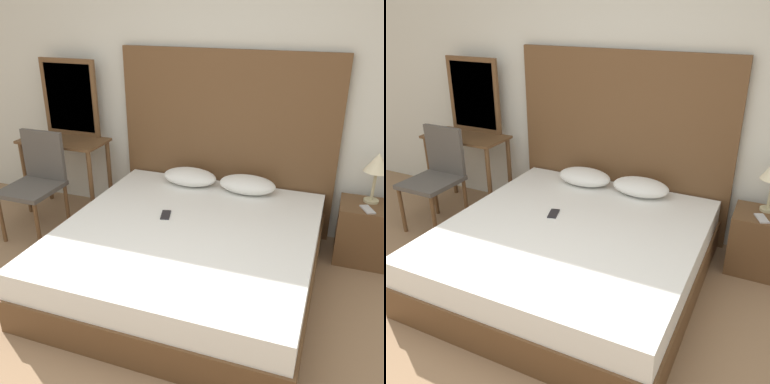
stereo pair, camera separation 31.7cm
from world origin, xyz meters
The scene contains 12 objects.
wall_back centered at (0.00, 2.33, 1.35)m, with size 10.00×0.06×2.70m.
bed centered at (-0.04, 1.24, 0.22)m, with size 1.89×1.96×0.45m.
headboard centered at (-0.04, 2.25, 0.82)m, with size 1.98×0.05×1.63m.
pillow_left centered at (-0.31, 2.03, 0.53)m, with size 0.50×0.30×0.15m.
pillow_right centered at (0.23, 2.03, 0.53)m, with size 0.50×0.30×0.15m.
phone_on_bed centered at (-0.27, 1.37, 0.46)m, with size 0.11×0.16×0.01m.
nightstand centered at (1.28, 2.01, 0.25)m, with size 0.52×0.38×0.50m.
table_lamp centered at (1.25, 2.09, 0.82)m, with size 0.20×0.20×0.42m.
phone_on_nightstand centered at (1.22, 1.91, 0.50)m, with size 0.12×0.17×0.01m.
vanity_desk centered at (-1.60, 1.97, 0.60)m, with size 0.84×0.42×0.77m.
vanity_mirror centered at (-1.60, 2.15, 1.14)m, with size 0.60×0.03×0.74m.
chair centered at (-1.60, 1.52, 0.53)m, with size 0.45×0.49×0.94m.
Camera 1 is at (0.95, -1.38, 1.99)m, focal length 40.00 mm.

